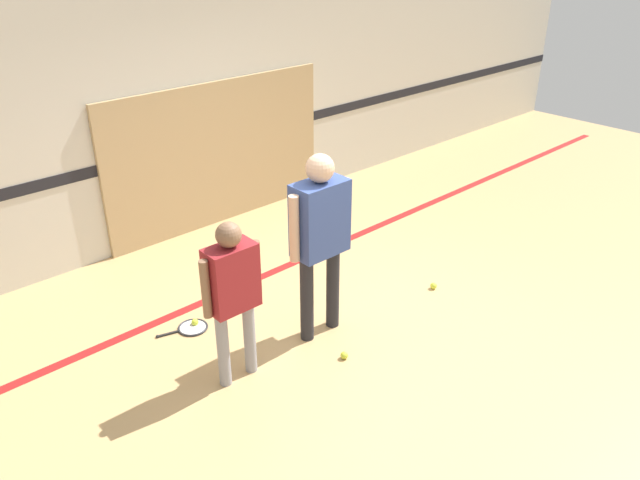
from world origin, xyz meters
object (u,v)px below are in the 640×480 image
(person_student_left, at_px, (232,286))
(tennis_ball_stray_right, at_px, (434,286))
(person_instructor, at_px, (320,228))
(tennis_ball_by_spare_racket, at_px, (195,322))
(tennis_ball_near_instructor, at_px, (344,355))
(tennis_ball_stray_left, at_px, (326,251))
(racket_spare_on_floor, at_px, (191,328))

(person_student_left, xyz_separation_m, tennis_ball_stray_right, (2.28, -0.23, -0.83))
(person_instructor, distance_m, tennis_ball_by_spare_racket, 1.54)
(tennis_ball_stray_right, bearing_deg, tennis_ball_near_instructor, -172.48)
(person_student_left, xyz_separation_m, tennis_ball_stray_left, (1.99, 1.06, -0.83))
(person_instructor, height_order, tennis_ball_stray_left, person_instructor)
(tennis_ball_near_instructor, relative_size, tennis_ball_stray_left, 1.00)
(tennis_ball_near_instructor, bearing_deg, tennis_ball_by_spare_racket, 117.32)
(person_student_left, bearing_deg, racket_spare_on_floor, 86.16)
(racket_spare_on_floor, xyz_separation_m, tennis_ball_by_spare_racket, (0.06, 0.02, 0.02))
(racket_spare_on_floor, bearing_deg, tennis_ball_by_spare_racket, -142.10)
(tennis_ball_near_instructor, height_order, tennis_ball_stray_left, same)
(racket_spare_on_floor, height_order, tennis_ball_near_instructor, tennis_ball_near_instructor)
(racket_spare_on_floor, bearing_deg, tennis_ball_stray_right, 170.77)
(racket_spare_on_floor, bearing_deg, person_student_left, 101.79)
(tennis_ball_near_instructor, relative_size, tennis_ball_by_spare_racket, 1.00)
(tennis_ball_by_spare_racket, bearing_deg, racket_spare_on_floor, -158.85)
(tennis_ball_near_instructor, bearing_deg, racket_spare_on_floor, 119.90)
(tennis_ball_stray_left, bearing_deg, person_student_left, -151.90)
(person_student_left, bearing_deg, tennis_ball_stray_right, -4.59)
(person_student_left, relative_size, tennis_ball_stray_right, 21.23)
(person_instructor, distance_m, person_student_left, 0.94)
(person_student_left, relative_size, tennis_ball_near_instructor, 21.23)
(racket_spare_on_floor, distance_m, tennis_ball_stray_right, 2.45)
(racket_spare_on_floor, relative_size, tennis_ball_stray_right, 7.59)
(tennis_ball_near_instructor, xyz_separation_m, tennis_ball_stray_right, (1.47, 0.19, 0.00))
(person_instructor, height_order, tennis_ball_near_instructor, person_instructor)
(racket_spare_on_floor, height_order, tennis_ball_stray_left, tennis_ball_stray_left)
(tennis_ball_near_instructor, bearing_deg, person_student_left, 152.25)
(tennis_ball_by_spare_racket, distance_m, tennis_ball_stray_right, 2.41)
(person_instructor, distance_m, tennis_ball_stray_left, 1.81)
(person_student_left, distance_m, tennis_ball_near_instructor, 1.23)
(tennis_ball_stray_left, bearing_deg, racket_spare_on_floor, -173.50)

